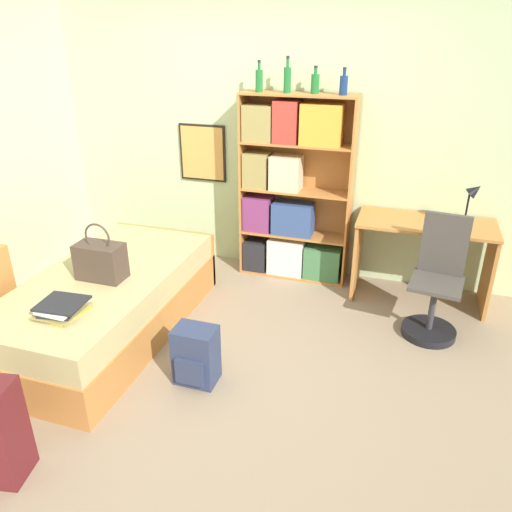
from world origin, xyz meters
TOP-DOWN VIEW (x-y plane):
  - ground_plane at (0.00, 0.00)m, footprint 14.00×14.00m
  - wall_back at (-0.00, 1.65)m, footprint 10.00×0.09m
  - bed at (-0.78, 0.02)m, footprint 1.00×2.04m
  - handbag at (-0.75, -0.06)m, footprint 0.35×0.20m
  - book_stack_on_bed at (-0.71, -0.58)m, footprint 0.31×0.33m
  - bookcase at (0.31, 1.45)m, footprint 1.03×0.28m
  - bottle_green at (0.03, 1.43)m, footprint 0.06×0.06m
  - bottle_brown at (0.28, 1.44)m, footprint 0.06×0.06m
  - bottle_clear at (0.51, 1.48)m, footprint 0.07×0.07m
  - bottle_blue at (0.76, 1.44)m, footprint 0.07×0.07m
  - desk at (1.56, 1.33)m, footprint 1.15×0.54m
  - desk_lamp at (1.89, 1.32)m, footprint 0.17×0.12m
  - desk_chair at (1.69, 0.79)m, footprint 0.43×0.43m
  - backpack at (0.14, -0.36)m, footprint 0.29×0.24m

SIDE VIEW (x-z plane):
  - ground_plane at x=0.00m, z-range 0.00..0.00m
  - backpack at x=0.14m, z-range 0.00..0.42m
  - bed at x=-0.78m, z-range 0.00..0.52m
  - desk_chair at x=1.69m, z-range -0.16..0.81m
  - desk at x=1.56m, z-range 0.14..0.89m
  - book_stack_on_bed at x=-0.71m, z-range 0.52..0.60m
  - handbag at x=-0.75m, z-range 0.44..0.89m
  - bookcase at x=0.31m, z-range -0.04..1.69m
  - desk_lamp at x=1.89m, z-range 0.80..1.19m
  - wall_back at x=0.00m, z-range 0.00..2.60m
  - bottle_blue at x=0.76m, z-range 1.71..1.93m
  - bottle_clear at x=0.51m, z-range 1.71..1.94m
  - bottle_green at x=0.03m, z-range 1.71..1.97m
  - bottle_brown at x=0.28m, z-range 1.70..2.00m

